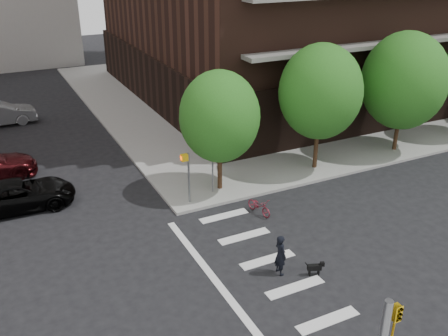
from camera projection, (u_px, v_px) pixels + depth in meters
ground at (223, 312)px, 17.49m from camera, size 120.00×120.00×0.00m
sidewalk_ne at (311, 85)px, 44.94m from camera, size 39.00×33.00×0.15m
crosswalk at (277, 293)px, 18.39m from camera, size 3.85×13.00×0.01m
tree_a at (220, 117)px, 24.38m from camera, size 4.00×4.00×5.90m
tree_b at (320, 92)px, 26.60m from camera, size 4.50×4.50×6.65m
tree_c at (404, 81)px, 29.08m from camera, size 5.00×5.00×6.80m
pedestrian_signal at (194, 168)px, 24.13m from camera, size 2.18×0.67×2.60m
parked_car_black at (19, 195)px, 24.02m from camera, size 2.56×5.28×1.45m
scooter at (259, 206)px, 23.68m from camera, size 0.83×1.62×0.81m
dog_walker at (280, 255)px, 19.19m from camera, size 0.62×0.41×1.70m
dog at (315, 267)px, 19.29m from camera, size 0.67×0.38×0.56m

